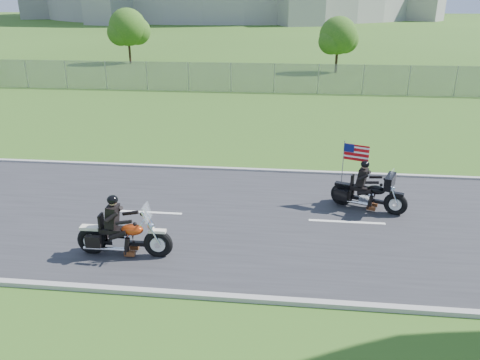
# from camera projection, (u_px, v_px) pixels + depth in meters

# --- Properties ---
(ground) EXTENTS (420.00, 420.00, 0.00)m
(ground) POSITION_uv_depth(u_px,v_px,m) (211.00, 217.00, 14.03)
(ground) COLOR #2B4716
(ground) RESTS_ON ground
(road) EXTENTS (120.00, 8.00, 0.04)m
(road) POSITION_uv_depth(u_px,v_px,m) (211.00, 216.00, 14.03)
(road) COLOR #28282B
(road) RESTS_ON ground
(curb_north) EXTENTS (120.00, 0.18, 0.12)m
(curb_north) POSITION_uv_depth(u_px,v_px,m) (229.00, 169.00, 17.77)
(curb_north) COLOR #9E9B93
(curb_north) RESTS_ON ground
(curb_south) EXTENTS (120.00, 0.18, 0.12)m
(curb_south) POSITION_uv_depth(u_px,v_px,m) (180.00, 294.00, 10.27)
(curb_south) COLOR #9E9B93
(curb_south) RESTS_ON ground
(fence) EXTENTS (60.00, 0.03, 2.00)m
(fence) POSITION_uv_depth(u_px,v_px,m) (188.00, 77.00, 32.71)
(fence) COLOR gray
(fence) RESTS_ON ground
(tree_fence_near) EXTENTS (3.52, 3.28, 4.75)m
(tree_fence_near) POSITION_uv_depth(u_px,v_px,m) (339.00, 38.00, 40.15)
(tree_fence_near) COLOR #382316
(tree_fence_near) RESTS_ON ground
(tree_fence_mid) EXTENTS (3.96, 3.69, 5.30)m
(tree_fence_mid) POSITION_uv_depth(u_px,v_px,m) (128.00, 29.00, 45.80)
(tree_fence_mid) COLOR #382316
(tree_fence_mid) RESTS_ON ground
(motorcycle_lead) EXTENTS (2.48, 0.59, 1.67)m
(motorcycle_lead) POSITION_uv_depth(u_px,v_px,m) (123.00, 237.00, 11.73)
(motorcycle_lead) COLOR black
(motorcycle_lead) RESTS_ON ground
(motorcycle_follow) EXTENTS (2.26, 1.18, 1.97)m
(motorcycle_follow) POSITION_uv_depth(u_px,v_px,m) (368.00, 194.00, 14.28)
(motorcycle_follow) COLOR black
(motorcycle_follow) RESTS_ON ground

